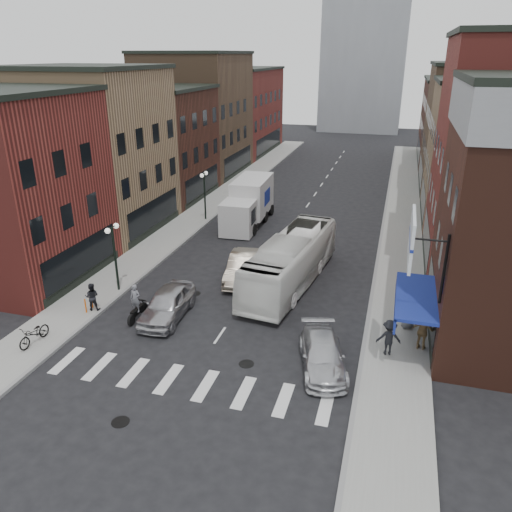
{
  "coord_description": "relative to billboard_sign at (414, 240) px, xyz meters",
  "views": [
    {
      "loc": [
        7.68,
        -19.2,
        13.06
      ],
      "look_at": [
        0.79,
        4.8,
        2.88
      ],
      "focal_mm": 35.0,
      "sensor_mm": 36.0,
      "label": 1
    }
  ],
  "objects": [
    {
      "name": "transit_bus",
      "position": [
        -6.49,
        7.36,
        -4.6
      ],
      "size": [
        3.93,
        11.21,
        3.06
      ],
      "primitive_type": "imported",
      "rotation": [
        0.0,
        0.0,
        -0.13
      ],
      "color": "white",
      "rests_on": "ground"
    },
    {
      "name": "bldg_left_far_b",
      "position": [
        -23.58,
        48.5,
        -0.48
      ],
      "size": [
        10.3,
        16.2,
        11.3
      ],
      "color": "maroon",
      "rests_on": "ground"
    },
    {
      "name": "sidewalk_left",
      "position": [
        -17.09,
        21.5,
        -6.06
      ],
      "size": [
        3.0,
        74.0,
        0.15
      ],
      "primitive_type": "cube",
      "color": "gray",
      "rests_on": "ground"
    },
    {
      "name": "ground",
      "position": [
        -8.59,
        -0.5,
        -6.13
      ],
      "size": [
        160.0,
        160.0,
        0.0
      ],
      "primitive_type": "plane",
      "color": "black",
      "rests_on": "ground"
    },
    {
      "name": "bldg_left_near",
      "position": [
        -23.58,
        4.0,
        -0.48
      ],
      "size": [
        10.3,
        9.2,
        11.3
      ],
      "color": "maroon",
      "rests_on": "ground"
    },
    {
      "name": "ped_left_solo",
      "position": [
        -16.0,
        0.9,
        -5.21
      ],
      "size": [
        0.85,
        0.64,
        1.56
      ],
      "primitive_type": "imported",
      "rotation": [
        0.0,
        0.0,
        3.45
      ],
      "color": "black",
      "rests_on": "sidewalk_left"
    },
    {
      "name": "sedan_left_near",
      "position": [
        -11.86,
        1.49,
        -5.33
      ],
      "size": [
        2.14,
        4.79,
        1.6
      ],
      "primitive_type": "imported",
      "rotation": [
        0.0,
        0.0,
        0.05
      ],
      "color": "#B9B8BD",
      "rests_on": "ground"
    },
    {
      "name": "bldg_right_mid_b",
      "position": [
        6.41,
        23.5,
        -0.48
      ],
      "size": [
        10.3,
        10.2,
        11.3
      ],
      "color": "#987854",
      "rests_on": "ground"
    },
    {
      "name": "crosswalk_stripes",
      "position": [
        -8.59,
        -3.5,
        -6.13
      ],
      "size": [
        12.0,
        2.2,
        0.01
      ],
      "primitive_type": "cube",
      "color": "silver",
      "rests_on": "ground"
    },
    {
      "name": "ped_right_c",
      "position": [
        0.37,
        3.63,
        -5.11
      ],
      "size": [
        0.99,
        0.81,
        1.74
      ],
      "primitive_type": "imported",
      "rotation": [
        0.0,
        0.0,
        3.49
      ],
      "color": "#57595E",
      "rests_on": "sidewalk_right"
    },
    {
      "name": "ped_right_b",
      "position": [
        1.01,
        1.77,
        -5.08
      ],
      "size": [
        1.16,
        0.78,
        1.8
      ],
      "primitive_type": "imported",
      "rotation": [
        0.0,
        0.0,
        2.88
      ],
      "color": "olive",
      "rests_on": "sidewalk_right"
    },
    {
      "name": "streetlamp_far",
      "position": [
        -15.99,
        17.5,
        -3.22
      ],
      "size": [
        0.32,
        1.22,
        4.11
      ],
      "color": "black",
      "rests_on": "ground"
    },
    {
      "name": "sedan_left_far",
      "position": [
        -9.41,
        7.2,
        -5.31
      ],
      "size": [
        2.34,
        5.17,
        1.65
      ],
      "primitive_type": "imported",
      "rotation": [
        0.0,
        0.0,
        0.12
      ],
      "color": "#AB9E8A",
      "rests_on": "ground"
    },
    {
      "name": "parked_bicycle",
      "position": [
        -16.76,
        -2.83,
        -5.48
      ],
      "size": [
        0.79,
        1.95,
        1.0
      ],
      "primitive_type": "imported",
      "rotation": [
        0.0,
        0.0,
        -0.07
      ],
      "color": "black",
      "rests_on": "sidewalk_left"
    },
    {
      "name": "ped_right_a",
      "position": [
        -0.5,
        0.9,
        -5.12
      ],
      "size": [
        1.19,
        0.74,
        1.73
      ],
      "primitive_type": "imported",
      "rotation": [
        0.0,
        0.0,
        3.31
      ],
      "color": "black",
      "rests_on": "sidewalk_right"
    },
    {
      "name": "curb_right",
      "position": [
        -1.59,
        21.5,
        -6.13
      ],
      "size": [
        0.2,
        74.0,
        0.16
      ],
      "primitive_type": "cube",
      "color": "gray",
      "rests_on": "ground"
    },
    {
      "name": "box_truck",
      "position": [
        -12.27,
        17.67,
        -4.36
      ],
      "size": [
        2.75,
        8.32,
        3.58
      ],
      "rotation": [
        0.0,
        0.0,
        0.04
      ],
      "color": "silver",
      "rests_on": "ground"
    },
    {
      "name": "billboard_sign",
      "position": [
        0.0,
        0.0,
        0.0
      ],
      "size": [
        1.52,
        3.0,
        3.7
      ],
      "color": "black",
      "rests_on": "ground"
    },
    {
      "name": "bldg_left_far_a",
      "position": [
        -23.58,
        34.5,
        0.52
      ],
      "size": [
        10.3,
        12.2,
        13.3
      ],
      "color": "brown",
      "rests_on": "ground"
    },
    {
      "name": "awning_blue",
      "position": [
        0.34,
        2.0,
        -3.5
      ],
      "size": [
        1.8,
        5.0,
        0.78
      ],
      "color": "navy",
      "rests_on": "ground"
    },
    {
      "name": "sidewalk_right",
      "position": [
        -0.09,
        21.5,
        -6.06
      ],
      "size": [
        3.0,
        74.0,
        0.15
      ],
      "primitive_type": "cube",
      "color": "gray",
      "rests_on": "ground"
    },
    {
      "name": "bldg_left_mid_b",
      "position": [
        -23.58,
        23.5,
        -0.98
      ],
      "size": [
        10.3,
        10.2,
        10.3
      ],
      "color": "#422117",
      "rests_on": "ground"
    },
    {
      "name": "curb_car",
      "position": [
        -3.25,
        -0.82,
        -5.47
      ],
      "size": [
        3.02,
        4.9,
        1.33
      ],
      "primitive_type": "imported",
      "rotation": [
        0.0,
        0.0,
        0.27
      ],
      "color": "silver",
      "rests_on": "ground"
    },
    {
      "name": "bldg_right_far_a",
      "position": [
        6.41,
        34.5,
        0.02
      ],
      "size": [
        10.3,
        12.2,
        12.3
      ],
      "color": "brown",
      "rests_on": "ground"
    },
    {
      "name": "streetlamp_near",
      "position": [
        -15.99,
        3.5,
        -3.22
      ],
      "size": [
        0.32,
        1.22,
        4.11
      ],
      "color": "black",
      "rests_on": "ground"
    },
    {
      "name": "motorcycle_rider",
      "position": [
        -13.31,
        0.81,
        -5.19
      ],
      "size": [
        0.56,
        1.98,
        2.02
      ],
      "rotation": [
        0.0,
        0.0,
        -0.02
      ],
      "color": "black",
      "rests_on": "ground"
    },
    {
      "name": "bldg_right_far_b",
      "position": [
        6.41,
        48.5,
        -0.98
      ],
      "size": [
        10.3,
        16.2,
        10.3
      ],
      "color": "#422117",
      "rests_on": "ground"
    },
    {
      "name": "curb_left",
      "position": [
        -15.59,
        21.5,
        -6.13
      ],
      "size": [
        0.2,
        74.0,
        0.16
      ],
      "primitive_type": "cube",
      "color": "gray",
      "rests_on": "ground"
    },
    {
      "name": "bldg_left_mid_a",
      "position": [
        -23.58,
        13.5,
        0.02
      ],
      "size": [
        10.3,
        10.2,
        12.3
      ],
      "color": "#987854",
      "rests_on": "ground"
    },
    {
      "name": "bike_rack",
      "position": [
        -16.19,
        0.8,
        -5.58
      ],
      "size": [
        0.08,
        0.68,
        0.8
      ],
      "color": "#D8590C",
      "rests_on": "sidewalk_left"
    }
  ]
}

